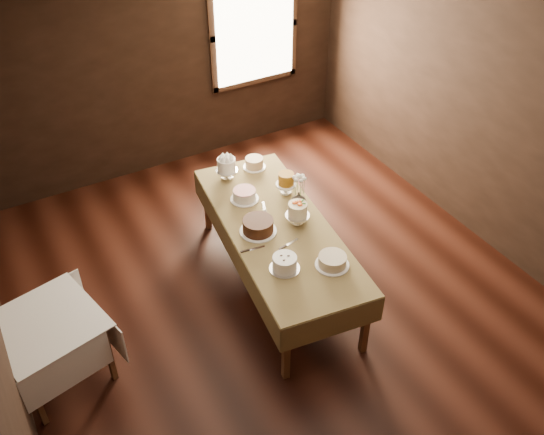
{
  "coord_description": "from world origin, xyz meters",
  "views": [
    {
      "loc": [
        -2.18,
        -3.65,
        4.43
      ],
      "look_at": [
        0.0,
        0.2,
        0.95
      ],
      "focal_mm": 39.45,
      "sensor_mm": 36.0,
      "label": 1
    }
  ],
  "objects": [
    {
      "name": "cake_server_c",
      "position": [
        0.14,
        0.61,
        0.77
      ],
      "size": [
        0.11,
        0.23,
        0.01
      ],
      "primitive_type": "cube",
      "rotation": [
        0.0,
        0.0,
        1.18
      ],
      "color": "silver",
      "rests_on": "display_table"
    },
    {
      "name": "cake_server_e",
      "position": [
        -0.23,
        0.07,
        0.77
      ],
      "size": [
        0.24,
        0.06,
        0.01
      ],
      "primitive_type": "cube",
      "rotation": [
        0.0,
        0.0,
        -0.14
      ],
      "color": "silver",
      "rests_on": "display_table"
    },
    {
      "name": "cake_chocolate",
      "position": [
        -0.11,
        0.28,
        0.83
      ],
      "size": [
        0.36,
        0.36,
        0.14
      ],
      "color": "white",
      "rests_on": "display_table"
    },
    {
      "name": "cake_speckled",
      "position": [
        0.39,
        1.29,
        0.82
      ],
      "size": [
        0.27,
        0.27,
        0.12
      ],
      "color": "white",
      "rests_on": "display_table"
    },
    {
      "name": "cake_cream",
      "position": [
        0.24,
        -0.47,
        0.81
      ],
      "size": [
        0.36,
        0.36,
        0.11
      ],
      "color": "white",
      "rests_on": "display_table"
    },
    {
      "name": "ceiling",
      "position": [
        0.0,
        0.0,
        2.8
      ],
      "size": [
        5.0,
        6.0,
        0.01
      ],
      "primitive_type": "cube",
      "color": "beige",
      "rests_on": "wall_back"
    },
    {
      "name": "cake_lattice",
      "position": [
        0.02,
        0.81,
        0.81
      ],
      "size": [
        0.33,
        0.33,
        0.11
      ],
      "color": "white",
      "rests_on": "display_table"
    },
    {
      "name": "cake_caramel",
      "position": [
        0.45,
        0.7,
        0.87
      ],
      "size": [
        0.22,
        0.22,
        0.25
      ],
      "color": "white",
      "rests_on": "display_table"
    },
    {
      "name": "cake_meringue",
      "position": [
        0.04,
        1.25,
        0.88
      ],
      "size": [
        0.27,
        0.27,
        0.25
      ],
      "color": "silver",
      "rests_on": "display_table"
    },
    {
      "name": "wall_back",
      "position": [
        0.0,
        3.0,
        1.4
      ],
      "size": [
        5.0,
        0.02,
        2.8
      ],
      "primitive_type": "cube",
      "color": "black",
      "rests_on": "ground"
    },
    {
      "name": "window",
      "position": [
        1.3,
        2.94,
        1.6
      ],
      "size": [
        1.1,
        0.05,
        1.3
      ],
      "primitive_type": "cube",
      "color": "#FFEABF",
      "rests_on": "wall_back"
    },
    {
      "name": "floor",
      "position": [
        0.0,
        0.0,
        0.0
      ],
      "size": [
        5.0,
        6.0,
        0.01
      ],
      "primitive_type": "cube",
      "color": "black",
      "rests_on": "ground"
    },
    {
      "name": "flower_vase",
      "position": [
        0.46,
        0.46,
        0.84
      ],
      "size": [
        0.2,
        0.2,
        0.15
      ],
      "primitive_type": "imported",
      "rotation": [
        0.0,
        0.0,
        0.92
      ],
      "color": "#2D2823",
      "rests_on": "display_table"
    },
    {
      "name": "cake_swirl",
      "position": [
        -0.15,
        -0.3,
        0.83
      ],
      "size": [
        0.28,
        0.28,
        0.14
      ],
      "color": "silver",
      "rests_on": "display_table"
    },
    {
      "name": "cake_server_a",
      "position": [
        0.1,
        -0.02,
        0.77
      ],
      "size": [
        0.24,
        0.08,
        0.01
      ],
      "primitive_type": "cube",
      "rotation": [
        0.0,
        0.0,
        0.22
      ],
      "color": "silver",
      "rests_on": "display_table"
    },
    {
      "name": "side_table",
      "position": [
        -2.17,
        0.17,
        0.63
      ],
      "size": [
        1.02,
        1.02,
        0.71
      ],
      "rotation": [
        0.0,
        0.0,
        0.23
      ],
      "color": "#4F2F1A",
      "rests_on": "ground"
    },
    {
      "name": "display_table",
      "position": [
        0.1,
        0.27,
        0.71
      ],
      "size": [
        1.27,
        2.57,
        0.76
      ],
      "rotation": [
        0.0,
        0.0,
        -0.13
      ],
      "color": "#4F2F1A",
      "rests_on": "ground"
    },
    {
      "name": "flower_bouquet",
      "position": [
        0.46,
        0.46,
        1.03
      ],
      "size": [
        0.14,
        0.14,
        0.2
      ],
      "primitive_type": null,
      "color": "white",
      "rests_on": "flower_vase"
    },
    {
      "name": "cake_server_d",
      "position": [
        0.39,
        0.49,
        0.77
      ],
      "size": [
        0.2,
        0.17,
        0.01
      ],
      "primitive_type": "cube",
      "rotation": [
        0.0,
        0.0,
        0.7
      ],
      "color": "silver",
      "rests_on": "display_table"
    },
    {
      "name": "cake_flowers",
      "position": [
        0.29,
        0.21,
        0.87
      ],
      "size": [
        0.24,
        0.24,
        0.25
      ],
      "color": "silver",
      "rests_on": "display_table"
    },
    {
      "name": "wall_right",
      "position": [
        2.5,
        0.0,
        1.4
      ],
      "size": [
        0.02,
        6.0,
        2.8
      ],
      "primitive_type": "cube",
      "color": "black",
      "rests_on": "ground"
    }
  ]
}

